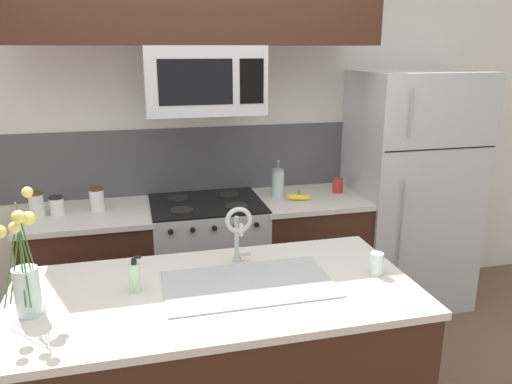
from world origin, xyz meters
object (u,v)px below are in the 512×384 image
object	(u,v)px
dish_soap_bottle	(135,277)
sink_faucet	(238,227)
storage_jar_medium	(57,206)
spare_glass	(377,264)
stove_range	(208,264)
french_press	(278,183)
coffee_tin	(338,185)
storage_jar_short	(97,199)
storage_jar_tall	(37,205)
banana_bunch	(299,197)
flower_vase	(25,278)
refrigerator	(408,191)
microwave	(203,80)

from	to	relation	value
dish_soap_bottle	sink_faucet	bearing A→B (deg)	17.75
storage_jar_medium	spare_glass	distance (m)	2.05
stove_range	dish_soap_bottle	world-z (taller)	dish_soap_bottle
stove_range	sink_faucet	size ratio (longest dim) A/B	3.04
french_press	coffee_tin	xyz separation A→B (m)	(0.46, -0.01, -0.04)
storage_jar_short	dish_soap_bottle	distance (m)	1.25
stove_range	storage_jar_tall	world-z (taller)	storage_jar_tall
dish_soap_bottle	banana_bunch	bearing A→B (deg)	44.85
flower_vase	storage_jar_tall	bearing A→B (deg)	97.52
storage_jar_tall	refrigerator	bearing A→B (deg)	0.60
storage_jar_medium	dish_soap_bottle	bearing A→B (deg)	-68.52
stove_range	french_press	xyz separation A→B (m)	(0.53, 0.06, 0.55)
stove_range	spare_glass	bearing A→B (deg)	-64.48
refrigerator	storage_jar_medium	xyz separation A→B (m)	(-2.52, -0.01, 0.08)
storage_jar_medium	sink_faucet	distance (m)	1.43
coffee_tin	microwave	bearing A→B (deg)	-175.87
refrigerator	dish_soap_bottle	world-z (taller)	refrigerator
storage_jar_tall	dish_soap_bottle	distance (m)	1.32
microwave	dish_soap_bottle	world-z (taller)	microwave
coffee_tin	dish_soap_bottle	size ratio (longest dim) A/B	0.67
french_press	dish_soap_bottle	xyz separation A→B (m)	(-1.02, -1.25, -0.03)
refrigerator	french_press	xyz separation A→B (m)	(-1.03, 0.04, 0.12)
banana_bunch	coffee_tin	xyz separation A→B (m)	(0.34, 0.11, 0.03)
storage_jar_tall	french_press	world-z (taller)	french_press
spare_glass	french_press	bearing A→B (deg)	93.74
storage_jar_medium	french_press	world-z (taller)	french_press
banana_bunch	microwave	bearing A→B (deg)	176.54
sink_faucet	dish_soap_bottle	size ratio (longest dim) A/B	1.85
stove_range	flower_vase	xyz separation A→B (m)	(-0.91, -1.29, 0.61)
storage_jar_medium	sink_faucet	world-z (taller)	sink_faucet
french_press	coffee_tin	bearing A→B (deg)	-1.25
dish_soap_bottle	stove_range	bearing A→B (deg)	67.57
storage_jar_tall	coffee_tin	xyz separation A→B (m)	(2.06, 0.06, -0.03)
storage_jar_medium	sink_faucet	xyz separation A→B (m)	(0.97, -1.04, 0.14)
stove_range	coffee_tin	world-z (taller)	coffee_tin
storage_jar_short	sink_faucet	world-z (taller)	sink_faucet
sink_faucet	dish_soap_bottle	world-z (taller)	sink_faucet
storage_jar_medium	coffee_tin	bearing A→B (deg)	1.16
storage_jar_tall	spare_glass	bearing A→B (deg)	-37.10
banana_bunch	coffee_tin	distance (m)	0.36
storage_jar_tall	flower_vase	xyz separation A→B (m)	(0.17, -1.28, 0.08)
refrigerator	dish_soap_bottle	distance (m)	2.38
dish_soap_bottle	microwave	bearing A→B (deg)	67.20
banana_bunch	spare_glass	xyz separation A→B (m)	(-0.03, -1.23, 0.03)
storage_jar_medium	coffee_tin	distance (m)	1.95
storage_jar_short	spare_glass	distance (m)	1.88
storage_jar_medium	dish_soap_bottle	distance (m)	1.29
microwave	storage_jar_medium	distance (m)	1.24
coffee_tin	stove_range	bearing A→B (deg)	-177.09
stove_range	microwave	distance (m)	1.28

